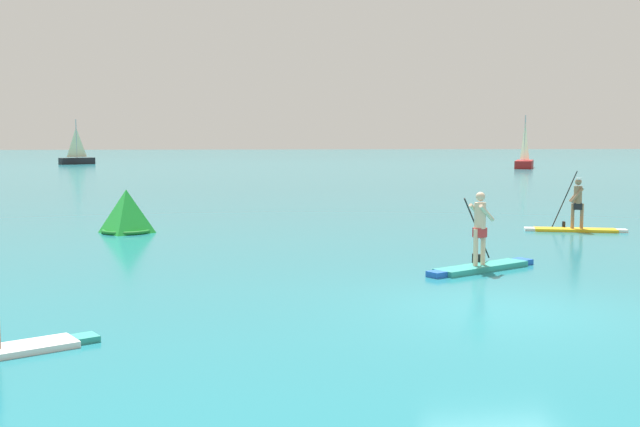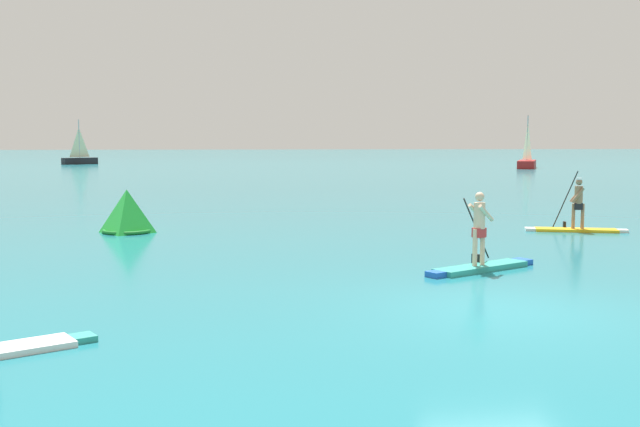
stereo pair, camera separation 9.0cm
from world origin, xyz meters
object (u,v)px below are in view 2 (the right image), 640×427
(paddleboarder_far_right, at_px, (576,220))
(race_marker_buoy, at_px, (127,213))
(sailboat_left_horizon, at_px, (80,158))
(paddleboarder_mid_center, at_px, (481,255))
(sailboat_right_horizon, at_px, (527,162))

(paddleboarder_far_right, relative_size, race_marker_buoy, 2.00)
(paddleboarder_far_right, height_order, sailboat_left_horizon, sailboat_left_horizon)
(paddleboarder_mid_center, xyz_separation_m, paddleboarder_far_right, (5.45, 6.85, 0.01))
(race_marker_buoy, bearing_deg, paddleboarder_far_right, -4.78)
(paddleboarder_mid_center, bearing_deg, sailboat_left_horizon, 77.51)
(race_marker_buoy, bearing_deg, paddleboarder_mid_center, -41.48)
(race_marker_buoy, xyz_separation_m, sailboat_left_horizon, (-16.08, 70.42, 0.09))
(sailboat_left_horizon, relative_size, sailboat_right_horizon, 0.83)
(paddleboarder_mid_center, relative_size, sailboat_right_horizon, 0.45)
(race_marker_buoy, relative_size, sailboat_right_horizon, 0.24)
(sailboat_left_horizon, height_order, sailboat_right_horizon, sailboat_right_horizon)
(race_marker_buoy, relative_size, sailboat_left_horizon, 0.29)
(race_marker_buoy, bearing_deg, sailboat_left_horizon, 102.86)
(sailboat_right_horizon, bearing_deg, paddleboarder_far_right, 4.00)
(race_marker_buoy, bearing_deg, sailboat_right_horizon, 57.06)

